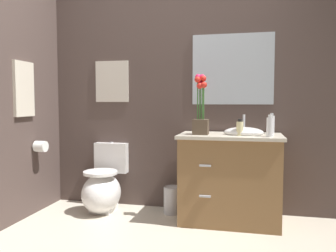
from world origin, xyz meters
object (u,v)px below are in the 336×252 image
Objects in this scene: hand_wash_bottle at (272,124)px; hanging_towel at (24,89)px; toilet at (103,188)px; vanity_cabinet at (230,177)px; flower_vase at (201,112)px; wall_mirror at (232,69)px; soap_bottle at (270,127)px; lotion_bottle at (240,128)px; trash_bin at (173,200)px; toilet_paper_roll at (41,146)px; wall_poster at (112,82)px.

hanging_towel reaches higher than hand_wash_bottle.
toilet is 0.69× the size of vanity_cabinet.
wall_mirror is (0.27, 0.37, 0.42)m from flower_vase.
toilet is at bearing -176.19° from hand_wash_bottle.
wall_mirror is at bearing 127.19° from soap_bottle.
lotion_bottle is 1.02m from trash_bin.
hanging_towel is at bearing -168.41° from hand_wash_bottle.
toilet is 0.75m from toilet_paper_roll.
wall_mirror reaches higher than hanging_towel.
hanging_towel is (-2.26, -0.18, 0.33)m from soap_bottle.
soap_bottle is at bearing 4.51° from hanging_towel.
flower_vase reaches higher than vanity_cabinet.
toilet_paper_roll is (-1.95, -0.07, -0.21)m from lotion_bottle.
wall_mirror reaches higher than hand_wash_bottle.
wall_mirror is 2.07m from toilet_paper_roll.
hand_wash_bottle is at bearing -22.78° from wall_mirror.
toilet is 1.56× the size of wall_poster.
toilet_paper_roll is at bearing -161.30° from toilet.
toilet is 1.13m from wall_poster.
lotion_bottle is at bearing -77.46° from wall_mirror.
flower_vase is at bearing 172.51° from soap_bottle.
soap_bottle is 0.29m from hand_wash_bottle.
wall_mirror reaches higher than lotion_bottle.
vanity_cabinet is 0.65m from trash_bin.
wall_poster reaches higher than toilet.
soap_bottle is 0.70× the size of trash_bin.
hanging_towel reaches higher than lotion_bottle.
soap_bottle is 1.74m from wall_poster.
toilet is 1.52m from lotion_bottle.
vanity_cabinet is at bearing -12.90° from wall_poster.
lotion_bottle is 1.49m from wall_poster.
soap_bottle is 0.78m from wall_mirror.
vanity_cabinet reaches higher than trash_bin.
toilet_paper_roll is (-1.29, -0.29, 0.54)m from trash_bin.
toilet is at bearing -90.00° from wall_poster.
vanity_cabinet is 1.89m from toilet_paper_roll.
soap_bottle is 0.43× the size of wall_poster.
hand_wash_bottle is at bearing -5.43° from wall_poster.
toilet_paper_roll is (-1.60, -0.09, -0.35)m from flower_vase.
wall_poster is (-1.37, 0.39, 0.45)m from lotion_bottle.
toilet_paper_roll is at bearing -179.62° from soap_bottle.
wall_mirror is (-0.37, 0.16, 0.54)m from hand_wash_bottle.
trash_bin is (-0.57, 0.12, -0.29)m from vanity_cabinet.
toilet is 1.78m from wall_mirror.
hanging_towel is 0.59m from toilet_paper_roll.
toilet_paper_roll is at bearing 71.38° from hanging_towel.
wall_poster is at bearing 180.00° from wall_mirror.
soap_bottle is at bearing -6.39° from toilet.
toilet_paper_roll is at bearing -167.54° from trash_bin.
wall_mirror is at bearing 0.00° from wall_poster.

